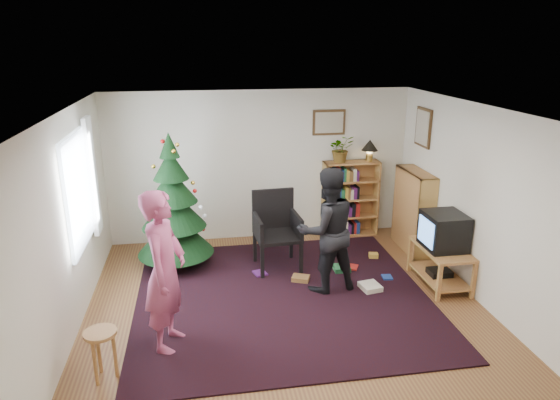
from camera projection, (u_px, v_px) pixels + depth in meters
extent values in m
plane|color=brown|center=(286.00, 309.00, 6.34)|extent=(5.00, 5.00, 0.00)
plane|color=white|center=(287.00, 111.00, 5.57)|extent=(5.00, 5.00, 0.00)
cube|color=silver|center=(260.00, 166.00, 8.30)|extent=(5.00, 0.02, 2.50)
cube|color=silver|center=(348.00, 332.00, 3.61)|extent=(5.00, 0.02, 2.50)
cube|color=silver|center=(67.00, 229.00, 5.56)|extent=(0.02, 5.00, 2.50)
cube|color=silver|center=(480.00, 205.00, 6.34)|extent=(0.02, 5.00, 2.50)
cube|color=black|center=(282.00, 296.00, 6.61)|extent=(3.80, 3.60, 0.02)
cube|color=silver|center=(78.00, 192.00, 6.05)|extent=(0.04, 1.20, 1.40)
cube|color=white|center=(93.00, 176.00, 6.71)|extent=(0.06, 0.35, 1.60)
cube|color=#4C3319|center=(329.00, 122.00, 8.24)|extent=(0.55, 0.03, 0.42)
cube|color=beige|center=(329.00, 122.00, 8.24)|extent=(0.47, 0.01, 0.34)
cube|color=#4C3319|center=(423.00, 127.00, 7.76)|extent=(0.03, 0.50, 0.60)
cube|color=beige|center=(423.00, 127.00, 7.76)|extent=(0.01, 0.42, 0.52)
cylinder|color=#3F2816|center=(177.00, 259.00, 7.51)|extent=(0.11, 0.11, 0.22)
cone|color=black|center=(175.00, 233.00, 7.38)|extent=(1.12, 1.12, 0.63)
cone|color=black|center=(173.00, 208.00, 7.26)|extent=(0.94, 0.94, 0.56)
cone|color=black|center=(172.00, 185.00, 7.15)|extent=(0.72, 0.72, 0.50)
cone|color=black|center=(170.00, 164.00, 7.06)|extent=(0.51, 0.51, 0.43)
cone|color=black|center=(169.00, 145.00, 6.97)|extent=(0.29, 0.29, 0.36)
cube|color=#C08F44|center=(350.00, 198.00, 8.57)|extent=(0.95, 0.30, 1.30)
cube|color=#C08F44|center=(352.00, 163.00, 8.38)|extent=(0.95, 0.30, 0.03)
cube|color=#C08F44|center=(413.00, 211.00, 7.96)|extent=(0.30, 0.95, 1.30)
cube|color=#C08F44|center=(417.00, 172.00, 7.77)|extent=(0.30, 0.95, 0.03)
cube|color=#C08F44|center=(442.00, 249.00, 6.82)|extent=(0.54, 0.98, 0.04)
cube|color=#C08F44|center=(439.00, 284.00, 6.44)|extent=(0.05, 0.05, 0.51)
cube|color=#C08F44|center=(474.00, 281.00, 6.51)|extent=(0.05, 0.05, 0.51)
cube|color=#C08F44|center=(410.00, 255.00, 7.30)|extent=(0.05, 0.05, 0.51)
cube|color=#C08F44|center=(441.00, 253.00, 7.37)|extent=(0.05, 0.05, 0.51)
cube|color=#C08F44|center=(439.00, 276.00, 6.95)|extent=(0.50, 0.94, 0.03)
cube|color=black|center=(439.00, 272.00, 6.93)|extent=(0.30, 0.25, 0.08)
cube|color=black|center=(444.00, 231.00, 6.74)|extent=(0.51, 0.56, 0.49)
cube|color=#538CE1|center=(426.00, 232.00, 6.70)|extent=(0.01, 0.44, 0.35)
cube|color=black|center=(277.00, 236.00, 7.30)|extent=(0.67, 0.67, 0.05)
cube|color=black|center=(274.00, 209.00, 7.47)|extent=(0.63, 0.09, 0.63)
cube|color=black|center=(261.00, 262.00, 7.06)|extent=(0.05, 0.05, 0.52)
cube|color=black|center=(300.00, 259.00, 7.15)|extent=(0.05, 0.05, 0.52)
cube|color=black|center=(256.00, 246.00, 7.60)|extent=(0.05, 0.05, 0.52)
cube|color=black|center=(293.00, 244.00, 7.69)|extent=(0.05, 0.05, 0.52)
cylinder|color=#C08F44|center=(100.00, 333.00, 4.89)|extent=(0.32, 0.32, 0.04)
cylinder|color=#C08F44|center=(115.00, 355.00, 4.99)|extent=(0.04, 0.04, 0.50)
cylinder|color=#C08F44|center=(99.00, 351.00, 5.06)|extent=(0.04, 0.04, 0.50)
cylinder|color=#C08F44|center=(95.00, 363.00, 4.87)|extent=(0.04, 0.04, 0.50)
imported|color=#AB446E|center=(165.00, 271.00, 5.32)|extent=(0.59, 0.75, 1.81)
imported|color=black|center=(327.00, 230.00, 6.58)|extent=(0.94, 0.79, 1.71)
imported|color=gray|center=(341.00, 149.00, 8.27)|extent=(0.43, 0.38, 0.46)
cylinder|color=#A57F33|center=(369.00, 158.00, 8.40)|extent=(0.11, 0.11, 0.11)
sphere|color=#FFD88C|center=(370.00, 150.00, 8.36)|extent=(0.11, 0.11, 0.11)
cone|color=black|center=(370.00, 145.00, 8.33)|extent=(0.27, 0.27, 0.18)
cube|color=#A51E19|center=(352.00, 267.00, 7.41)|extent=(0.20, 0.20, 0.08)
cube|color=navy|center=(387.00, 276.00, 7.10)|extent=(0.20, 0.20, 0.08)
cube|color=#1E592D|center=(342.00, 269.00, 7.33)|extent=(0.20, 0.20, 0.08)
cube|color=gold|center=(373.00, 256.00, 7.76)|extent=(0.20, 0.20, 0.08)
cube|color=brown|center=(301.00, 279.00, 7.03)|extent=(0.20, 0.20, 0.08)
cube|color=beige|center=(370.00, 288.00, 6.78)|extent=(0.20, 0.20, 0.08)
cube|color=#4C1959|center=(260.00, 272.00, 7.22)|extent=(0.20, 0.20, 0.08)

